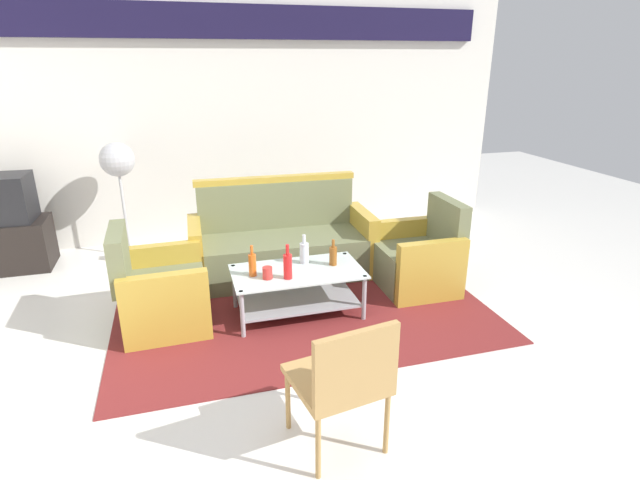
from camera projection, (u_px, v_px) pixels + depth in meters
ground_plane at (312, 362)px, 3.64m from camera, size 14.00×14.00×0.00m
wall_back at (244, 113)px, 5.88m from camera, size 6.52×0.19×2.80m
rug at (301, 305)px, 4.47m from camera, size 3.19×2.25×0.01m
couch at (282, 245)px, 5.02m from camera, size 1.82×0.79×0.96m
armchair_left at (160, 293)px, 4.06m from camera, size 0.72×0.78×0.85m
armchair_right at (419, 259)px, 4.74m from camera, size 0.71×0.77×0.85m
coffee_table at (298, 286)px, 4.24m from camera, size 1.10×0.60×0.40m
bottle_orange at (252, 264)px, 4.06m from camera, size 0.06×0.06×0.27m
bottle_red at (288, 266)px, 4.01m from camera, size 0.07×0.07×0.29m
bottle_brown at (333, 255)px, 4.28m from camera, size 0.07×0.07×0.23m
bottle_clear at (304, 252)px, 4.32m from camera, size 0.08×0.08×0.26m
cup at (267, 273)px, 4.02m from camera, size 0.08×0.08×0.10m
tv_stand at (9, 245)px, 5.18m from camera, size 0.80×0.50×0.52m
pedestal_fan at (118, 166)px, 5.27m from camera, size 0.36×0.36×1.27m
wicker_chair at (344, 377)px, 2.66m from camera, size 0.55×0.55×0.84m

